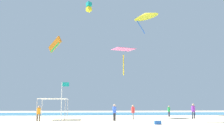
{
  "coord_description": "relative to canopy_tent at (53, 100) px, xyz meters",
  "views": [
    {
      "loc": [
        -2.64,
        -21.88,
        1.53
      ],
      "look_at": [
        -0.05,
        9.1,
        6.45
      ],
      "focal_mm": 36.74,
      "sensor_mm": 36.0,
      "label": 1
    }
  ],
  "objects": [
    {
      "name": "kite_box_teal",
      "position": [
        3.56,
        14.74,
        18.15
      ],
      "size": [
        1.21,
        1.23,
        1.86
      ],
      "rotation": [
        0.0,
        0.0,
        3.76
      ],
      "color": "teal"
    },
    {
      "name": "kite_delta_yellow",
      "position": [
        14.22,
        12.97,
        16.12
      ],
      "size": [
        5.96,
        5.93,
        3.87
      ],
      "rotation": [
        0.0,
        0.0,
        5.1
      ],
      "color": "yellow"
    },
    {
      "name": "cooler_box",
      "position": [
        10.04,
        -7.63,
        -2.1
      ],
      "size": [
        0.57,
        0.37,
        0.35
      ],
      "color": "blue",
      "rests_on": "ground"
    },
    {
      "name": "person_near_tent",
      "position": [
        -1.0,
        -2.56,
        -1.34
      ],
      "size": [
        0.39,
        0.38,
        1.59
      ],
      "rotation": [
        0.0,
        0.0,
        2.65
      ],
      "color": "brown",
      "rests_on": "ground"
    },
    {
      "name": "kite_diamond_pink",
      "position": [
        8.73,
        4.02,
        6.97
      ],
      "size": [
        3.33,
        3.32,
        3.85
      ],
      "rotation": [
        0.0,
        0.0,
        3.4
      ],
      "color": "pink"
    },
    {
      "name": "canopy_tent",
      "position": [
        0.0,
        0.0,
        0.0
      ],
      "size": [
        3.12,
        2.64,
        2.41
      ],
      "color": "#B2B2B7",
      "rests_on": "ground"
    },
    {
      "name": "person_leftmost",
      "position": [
        9.24,
        -0.22,
        -1.29
      ],
      "size": [
        0.4,
        0.44,
        1.68
      ],
      "rotation": [
        0.0,
        0.0,
        4.54
      ],
      "color": "slate",
      "rests_on": "ground"
    },
    {
      "name": "person_rightmost",
      "position": [
        15.81,
        6.55,
        -1.34
      ],
      "size": [
        0.38,
        0.38,
        1.6
      ],
      "rotation": [
        0.0,
        0.0,
        0.83
      ],
      "color": "#33384C",
      "rests_on": "ground"
    },
    {
      "name": "person_far_shore",
      "position": [
        6.85,
        -2.44,
        -1.25
      ],
      "size": [
        0.41,
        0.46,
        1.74
      ],
      "rotation": [
        0.0,
        0.0,
        1.81
      ],
      "color": "black",
      "rests_on": "ground"
    },
    {
      "name": "ground",
      "position": [
        7.17,
        -5.19,
        -2.32
      ],
      "size": [
        110.0,
        110.0,
        0.1
      ],
      "primitive_type": "cube",
      "color": "beige"
    },
    {
      "name": "ocean_strip",
      "position": [
        7.17,
        21.44,
        -2.26
      ],
      "size": [
        110.0,
        18.87,
        0.03
      ],
      "primitive_type": "cube",
      "color": "teal",
      "rests_on": "ground"
    },
    {
      "name": "kite_parafoil_orange",
      "position": [
        -3.07,
        17.63,
        11.27
      ],
      "size": [
        3.11,
        3.54,
        2.71
      ],
      "rotation": [
        0.0,
        0.0,
        2.21
      ],
      "color": "orange"
    },
    {
      "name": "banner_flag",
      "position": [
        2.04,
        -7.8,
        -0.15
      ],
      "size": [
        0.61,
        0.06,
        3.5
      ],
      "color": "silver",
      "rests_on": "ground"
    },
    {
      "name": "person_central",
      "position": [
        17.09,
        1.03,
        -1.2
      ],
      "size": [
        0.47,
        0.44,
        1.83
      ],
      "rotation": [
        0.0,
        0.0,
        0.37
      ],
      "color": "#33384C",
      "rests_on": "ground"
    }
  ]
}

